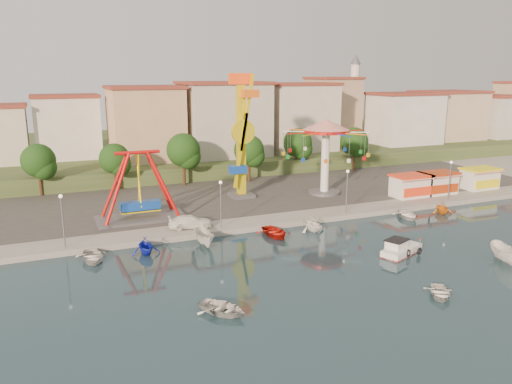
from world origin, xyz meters
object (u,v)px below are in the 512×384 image
skiff (506,254)px  van (191,222)px  cabin_motorboat (400,250)px  wave_swinger (326,140)px  rowboat_a (222,308)px  kamikaze_tower (242,139)px  pirate_ship_ride (139,187)px

skiff → van: 31.46m
cabin_motorboat → wave_swinger: bearing=55.3°
skiff → van: van is taller
rowboat_a → van: van is taller
rowboat_a → van: (3.02, 19.21, 0.89)m
rowboat_a → skiff: 27.32m
wave_swinger → rowboat_a: bearing=-132.0°
wave_swinger → skiff: wave_swinger is taller
rowboat_a → kamikaze_tower: bearing=30.1°
cabin_motorboat → rowboat_a: cabin_motorboat is taller
kamikaze_tower → wave_swinger: 11.59m
wave_swinger → van: bearing=-159.3°
van → kamikaze_tower: bearing=-37.0°
rowboat_a → van: 19.47m
kamikaze_tower → skiff: 34.53m
pirate_ship_ride → skiff: pirate_ship_ride is taller
skiff → wave_swinger: bearing=115.5°
pirate_ship_ride → kamikaze_tower: bearing=19.3°
skiff → kamikaze_tower: bearing=134.6°
kamikaze_tower → cabin_motorboat: (6.52, -25.01, -8.15)m
pirate_ship_ride → wave_swinger: wave_swinger is taller
wave_swinger → van: size_ratio=2.44×
skiff → van: bearing=160.6°
pirate_ship_ride → wave_swinger: bearing=5.8°
kamikaze_tower → cabin_motorboat: kamikaze_tower is taller
kamikaze_tower → van: size_ratio=3.47×
rowboat_a → van: size_ratio=0.80×
pirate_ship_ride → rowboat_a: pirate_ship_ride is taller
rowboat_a → skiff: (27.31, -0.78, 0.46)m
pirate_ship_ride → wave_swinger: 26.43m
kamikaze_tower → wave_swinger: kamikaze_tower is taller
pirate_ship_ride → skiff: bearing=-41.6°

